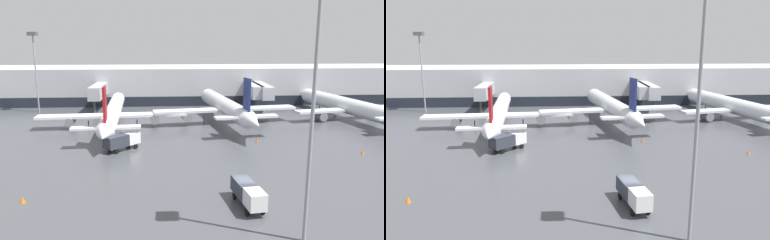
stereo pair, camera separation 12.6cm
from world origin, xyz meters
TOP-DOWN VIEW (x-y plane):
  - ground_plane at (0.00, 0.00)m, footprint 320.00×320.00m
  - terminal_building at (0.01, 61.84)m, footprint 160.00×28.29m
  - parked_jet_0 at (28.74, 36.99)m, footprint 23.98×37.79m
  - parked_jet_2 at (-18.24, 32.47)m, footprint 27.43×37.80m
  - parked_jet_4 at (3.05, 34.72)m, footprint 28.03×34.67m
  - service_truck_0 at (-14.89, 18.08)m, footprint 5.34×5.24m
  - service_truck_2 at (-0.16, -1.74)m, footprint 2.55×6.18m
  - traffic_cone_0 at (-22.74, 0.39)m, footprint 0.52×0.52m
  - traffic_cone_1 at (19.76, 14.05)m, footprint 0.43×0.43m
  - traffic_cone_3 at (6.15, 21.47)m, footprint 0.37×0.37m
  - apron_light_mast_2 at (-37.00, 48.51)m, footprint 1.80×1.80m
  - apron_light_mast_3 at (3.09, -8.47)m, footprint 1.80×1.80m

SIDE VIEW (x-z plane):
  - ground_plane at x=0.00m, z-range 0.00..0.00m
  - traffic_cone_1 at x=19.76m, z-range 0.00..0.60m
  - traffic_cone_0 at x=-22.74m, z-range 0.00..0.64m
  - traffic_cone_3 at x=6.15m, z-range 0.00..0.78m
  - service_truck_2 at x=-0.16m, z-range 0.28..2.61m
  - service_truck_0 at x=-14.89m, z-range 0.31..2.73m
  - parked_jet_0 at x=28.74m, z-range -1.68..6.96m
  - parked_jet_2 at x=-18.24m, z-range -1.86..7.49m
  - parked_jet_4 at x=3.05m, z-range -1.71..8.31m
  - terminal_building at x=0.01m, z-range 0.00..9.00m
  - apron_light_mast_2 at x=-37.00m, z-range 5.15..22.71m
  - apron_light_mast_3 at x=3.09m, z-range 5.89..27.58m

